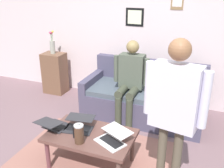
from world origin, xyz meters
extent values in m
cube|color=silver|center=(0.00, -2.20, 1.35)|extent=(7.04, 0.10, 2.70)
cube|color=black|center=(0.12, -2.15, 1.51)|extent=(0.32, 0.02, 0.30)
cube|color=beige|center=(0.12, -2.14, 1.51)|extent=(0.24, 0.00, 0.23)
cube|color=#47435C|center=(-0.27, -1.48, 0.21)|extent=(1.88, 0.87, 0.42)
cube|color=#48525E|center=(-0.27, -1.46, 0.46)|extent=(1.64, 0.79, 0.08)
cube|color=#47435C|center=(-0.27, -1.85, 0.65)|extent=(1.88, 0.14, 0.46)
cube|color=#47435C|center=(-1.15, -1.48, 0.52)|extent=(0.12, 0.87, 0.20)
cube|color=#47435C|center=(0.61, -1.48, 0.52)|extent=(0.12, 0.87, 0.20)
cube|color=brown|center=(0.00, -0.11, 0.41)|extent=(1.01, 0.63, 0.04)
cylinder|color=brown|center=(0.44, 0.14, 0.19)|extent=(0.05, 0.05, 0.39)
cylinder|color=brown|center=(-0.44, -0.36, 0.19)|extent=(0.05, 0.05, 0.39)
cylinder|color=brown|center=(0.44, -0.36, 0.19)|extent=(0.05, 0.05, 0.39)
cube|color=silver|center=(-0.28, -0.04, 0.44)|extent=(0.39, 0.34, 0.01)
cube|color=black|center=(-0.28, -0.05, 0.44)|extent=(0.30, 0.24, 0.00)
cube|color=silver|center=(-0.33, -0.13, 0.54)|extent=(0.38, 0.33, 0.01)
cube|color=silver|center=(-0.33, -0.13, 0.54)|extent=(0.34, 0.29, 0.01)
cube|color=#28282D|center=(0.17, -0.14, 0.44)|extent=(0.36, 0.26, 0.01)
cube|color=black|center=(0.18, -0.16, 0.44)|extent=(0.30, 0.17, 0.00)
cube|color=#28282D|center=(0.19, -0.24, 0.54)|extent=(0.36, 0.25, 0.01)
cube|color=#ABC9DF|center=(0.19, -0.24, 0.54)|extent=(0.33, 0.23, 0.00)
cube|color=#28282D|center=(0.45, -0.11, 0.44)|extent=(0.32, 0.28, 0.01)
cube|color=black|center=(0.46, -0.09, 0.44)|extent=(0.26, 0.18, 0.00)
cube|color=#28282D|center=(0.48, 0.02, 0.55)|extent=(0.32, 0.26, 0.04)
cube|color=white|center=(0.48, 0.02, 0.55)|extent=(0.29, 0.24, 0.03)
cylinder|color=#4C3323|center=(0.04, 0.08, 0.53)|extent=(0.11, 0.11, 0.20)
cylinder|color=#B7B7BC|center=(0.04, 0.08, 0.64)|extent=(0.11, 0.11, 0.02)
sphere|color=#B2B2B7|center=(0.04, 0.08, 0.67)|extent=(0.03, 0.03, 0.03)
cube|color=black|center=(0.11, 0.08, 0.54)|extent=(0.01, 0.01, 0.14)
cube|color=brown|center=(1.62, -1.84, 0.40)|extent=(0.42, 0.32, 0.80)
cylinder|color=#9E9E93|center=(1.62, -1.84, 0.92)|extent=(0.09, 0.09, 0.24)
cylinder|color=#3D7038|center=(1.63, -1.82, 1.12)|extent=(0.03, 0.01, 0.16)
sphere|color=#D2466B|center=(1.63, -1.81, 1.20)|extent=(0.05, 0.05, 0.05)
cylinder|color=#3D7038|center=(1.62, -1.86, 1.13)|extent=(0.02, 0.01, 0.17)
sphere|color=gold|center=(1.61, -1.87, 1.21)|extent=(0.04, 0.04, 0.04)
cylinder|color=#3D7038|center=(1.64, -1.86, 1.11)|extent=(0.02, 0.02, 0.14)
sphere|color=#CE4D67|center=(1.64, -1.86, 1.18)|extent=(0.05, 0.05, 0.05)
cylinder|color=brown|center=(-1.01, 0.07, 0.42)|extent=(0.08, 0.08, 0.84)
cylinder|color=brown|center=(-0.86, 0.04, 0.42)|extent=(0.08, 0.08, 0.84)
cube|color=silver|center=(-0.93, 0.06, 1.14)|extent=(0.45, 0.26, 0.59)
cylinder|color=silver|center=(-1.18, 0.10, 1.17)|extent=(0.09, 0.09, 0.51)
cylinder|color=silver|center=(-0.69, 0.01, 1.17)|extent=(0.09, 0.09, 0.51)
sphere|color=#905F40|center=(-0.93, 0.06, 1.56)|extent=(0.19, 0.19, 0.19)
cylinder|color=#3D4233|center=(-0.18, -1.02, 0.25)|extent=(0.10, 0.10, 0.50)
cylinder|color=#3D4233|center=(-0.01, -1.02, 0.25)|extent=(0.10, 0.10, 0.50)
cylinder|color=#3D4233|center=(-0.18, -1.20, 0.55)|extent=(0.12, 0.40, 0.12)
cylinder|color=#3D4233|center=(-0.01, -1.20, 0.55)|extent=(0.12, 0.40, 0.12)
cube|color=#4C5347|center=(-0.10, -1.38, 0.81)|extent=(0.37, 0.20, 0.52)
cylinder|color=#4C5347|center=(-0.33, -1.33, 0.84)|extent=(0.08, 0.08, 0.42)
cylinder|color=#4C5347|center=(0.14, -1.33, 0.84)|extent=(0.08, 0.08, 0.42)
sphere|color=olive|center=(-0.10, -1.38, 1.19)|extent=(0.19, 0.19, 0.19)
camera|label=1|loc=(-1.16, 2.14, 2.07)|focal=40.79mm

